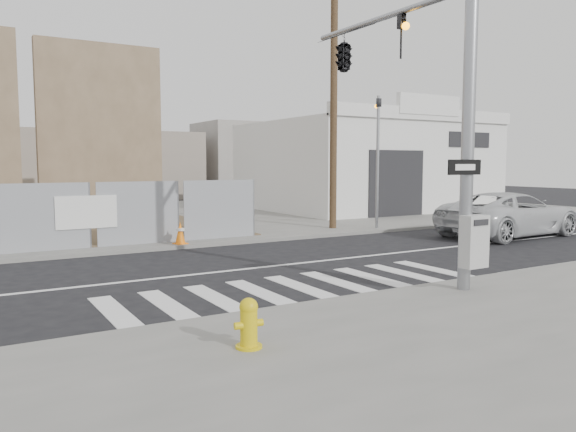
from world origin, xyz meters
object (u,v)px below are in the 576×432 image
auto_shop (365,166)px  fire_hydrant (249,323)px  traffic_cone_d (180,233)px  suv (510,214)px  signal_pole (380,76)px

auto_shop → fire_hydrant: (-16.94, -18.80, -2.06)m
fire_hydrant → traffic_cone_d: 10.53m
auto_shop → suv: size_ratio=2.04×
suv → traffic_cone_d: bearing=70.3°
fire_hydrant → traffic_cone_d: bearing=85.6°
auto_shop → suv: auto_shop is taller
traffic_cone_d → suv: bearing=-16.9°
signal_pole → suv: size_ratio=1.19×
auto_shop → traffic_cone_d: 16.79m
auto_shop → signal_pole: bearing=-127.5°
auto_shop → fire_hydrant: bearing=-132.0°
auto_shop → traffic_cone_d: auto_shop is taller
signal_pole → fire_hydrant: 7.91m
signal_pole → auto_shop: size_ratio=0.58×
fire_hydrant → suv: 15.68m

